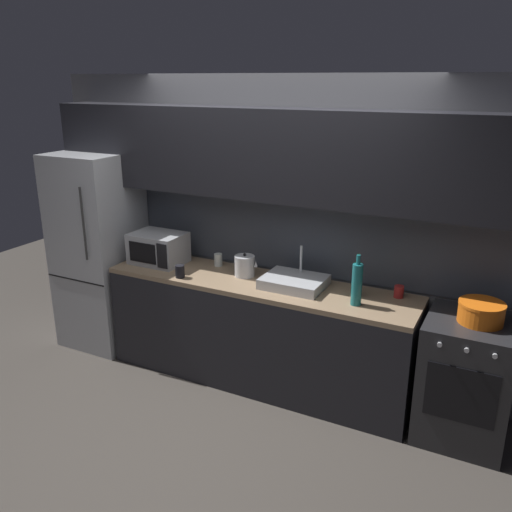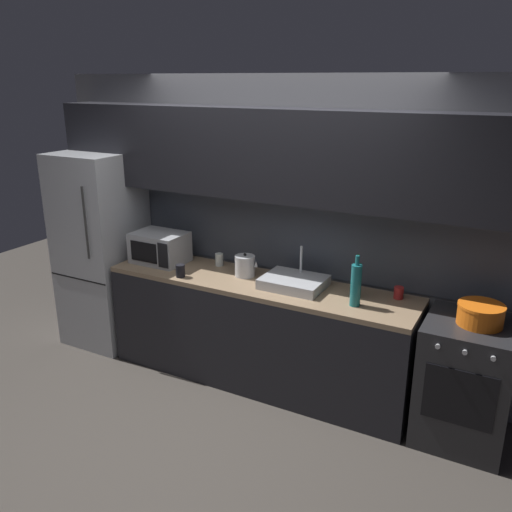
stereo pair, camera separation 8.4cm
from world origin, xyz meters
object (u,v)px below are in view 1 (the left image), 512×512
Objects in this scene: microwave at (158,248)px; wine_bottle_green at (357,279)px; mug_clear at (218,260)px; mug_dark at (180,271)px; mug_red at (399,292)px; refrigerator at (99,251)px; cooking_pot at (481,312)px; kettle at (245,266)px; wine_bottle_teal at (357,284)px; oven_range at (465,379)px.

wine_bottle_green is (1.79, 0.06, 0.00)m from microwave.
mug_dark is at bearing -108.96° from mug_clear.
mug_red is at bearing 13.06° from mug_dark.
refrigerator is 5.53× the size of wine_bottle_green.
wine_bottle_green is at bearing -158.63° from mug_red.
mug_clear is at bearing 17.68° from microwave.
mug_clear is 0.36× the size of cooking_pot.
wine_bottle_teal reaches higher than kettle.
refrigerator is 0.69m from microwave.
microwave is 1.79m from wine_bottle_green.
oven_range is 2.19m from mug_clear.
wine_bottle_green is 0.33m from mug_red.
refrigerator reaches higher than wine_bottle_teal.
wine_bottle_teal is (2.52, -0.09, 0.14)m from refrigerator.
cooking_pot is (2.16, -0.18, 0.02)m from mug_clear.
refrigerator reaches higher than kettle.
wine_bottle_green reaches higher than microwave.
refrigerator reaches higher than microwave.
microwave reaches higher than mug_red.
mug_red is at bearing 0.19° from mug_clear.
cooking_pot is at bearing -2.17° from kettle.
wine_bottle_teal reaches higher than oven_range.
microwave is at bearing 1.55° from refrigerator.
mug_clear is 1.57m from mug_red.
kettle is 0.34m from mug_clear.
wine_bottle_green is 3.15× the size of mug_dark.
wine_bottle_green is 0.88m from cooking_pot.
cooking_pot is (3.35, 0.00, 0.06)m from refrigerator.
mug_dark is at bearing -168.74° from wine_bottle_green.
wine_bottle_green is 1.09× the size of cooking_pot.
mug_clear reaches higher than mug_dark.
oven_range is (3.31, -0.00, -0.47)m from refrigerator.
oven_range is at bearing -2.26° from kettle.
microwave is (0.68, 0.02, 0.12)m from refrigerator.
mug_dark is at bearing -11.02° from refrigerator.
mug_clear is 1.20× the size of mug_red.
wine_bottle_teal is 0.39m from mug_red.
refrigerator is at bearing -180.00° from cooking_pot.
refrigerator is at bearing -178.28° from wine_bottle_green.
wine_bottle_teal reaches higher than mug_dark.
mug_dark is 0.41m from mug_clear.
oven_range is 4.44× the size of kettle.
wine_bottle_teal is 1.25× the size of cooking_pot.
oven_range is 8.57× the size of mug_dark.
mug_dark is (-1.46, -0.12, -0.11)m from wine_bottle_teal.
cooking_pot is at bearing -0.39° from microwave.
oven_range is at bearing -19.01° from mug_red.
mug_clear is (-2.12, 0.18, 0.50)m from oven_range.
refrigerator is 3.35m from cooking_pot.
microwave reaches higher than kettle.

